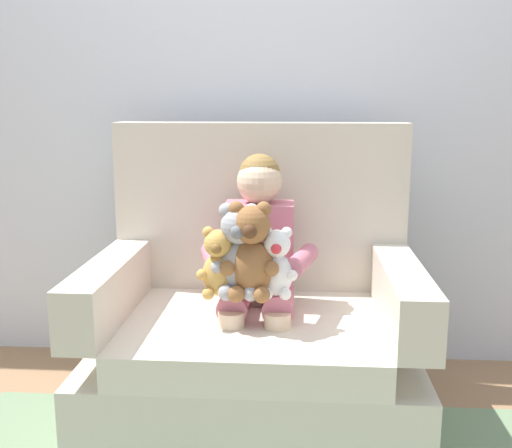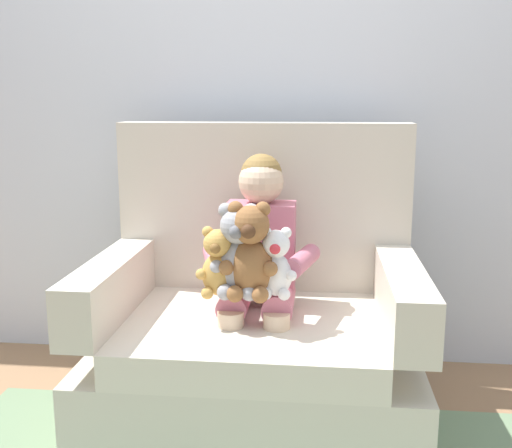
% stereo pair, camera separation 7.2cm
% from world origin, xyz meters
% --- Properties ---
extents(ground_plane, '(8.00, 8.00, 0.00)m').
position_xyz_m(ground_plane, '(0.00, 0.00, 0.00)').
color(ground_plane, '#936D4C').
extents(back_wall, '(6.00, 0.10, 2.60)m').
position_xyz_m(back_wall, '(0.00, 0.67, 1.30)').
color(back_wall, silver).
rests_on(back_wall, ground).
extents(armchair, '(1.19, 0.86, 1.11)m').
position_xyz_m(armchair, '(0.00, 0.06, 0.34)').
color(armchair, beige).
rests_on(armchair, ground).
extents(seated_child, '(0.45, 0.39, 0.82)m').
position_xyz_m(seated_child, '(0.01, 0.06, 0.64)').
color(seated_child, '#C66B7F').
rests_on(seated_child, armchair).
extents(plush_brown, '(0.20, 0.16, 0.34)m').
position_xyz_m(plush_brown, '(-0.00, -0.14, 0.69)').
color(plush_brown, brown).
rests_on(plush_brown, armchair).
extents(plush_white, '(0.15, 0.12, 0.25)m').
position_xyz_m(plush_white, '(0.09, -0.11, 0.65)').
color(plush_white, white).
rests_on(plush_white, armchair).
extents(plush_grey, '(0.19, 0.16, 0.33)m').
position_xyz_m(plush_grey, '(-0.04, -0.12, 0.69)').
color(plush_grey, '#9E9EA3').
rests_on(plush_grey, armchair).
extents(plush_honey, '(0.15, 0.12, 0.25)m').
position_xyz_m(plush_honey, '(-0.11, -0.13, 0.65)').
color(plush_honey, gold).
rests_on(plush_honey, armchair).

